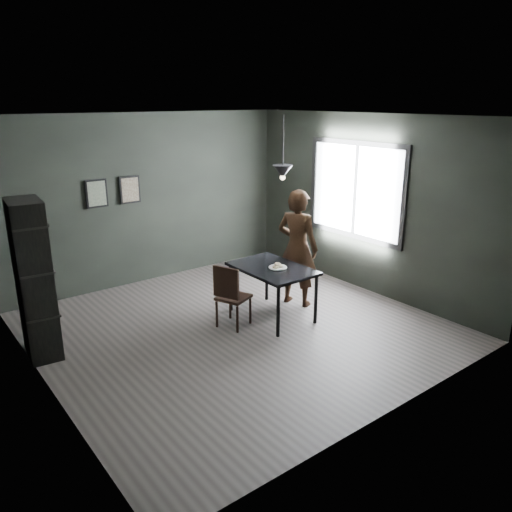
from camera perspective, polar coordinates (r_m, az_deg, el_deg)
ground at (r=6.93m, az=-2.06°, el=-8.15°), size 5.00×5.00×0.00m
back_wall at (r=8.55m, az=-12.06°, el=6.39°), size 5.00×0.10×2.80m
ceiling at (r=6.24m, az=-2.35°, el=15.67°), size 5.00×5.00×0.02m
window_assembly at (r=8.19m, az=11.27°, el=7.36°), size 0.04×1.96×1.56m
cafe_table at (r=7.01m, az=1.87°, el=-1.89°), size 0.80×1.20×0.75m
white_plate at (r=6.94m, az=2.49°, el=-1.37°), size 0.23×0.23×0.01m
donut_pile at (r=6.92m, az=2.50°, el=-1.11°), size 0.17×0.13×0.07m
woman at (r=7.43m, az=4.75°, el=0.92°), size 0.63×0.76×1.77m
wood_chair at (r=6.73m, az=-2.98°, el=-4.21°), size 0.51×0.51×0.90m
shelf_unit at (r=6.44m, az=-24.05°, el=-2.54°), size 0.43×0.67×1.92m
pendant_lamp at (r=6.91m, az=3.07°, el=9.61°), size 0.28×0.28×0.86m
framed_print_left at (r=8.15m, az=-17.76°, el=6.82°), size 0.34×0.04×0.44m
framed_print_right at (r=8.35m, az=-14.22°, el=7.36°), size 0.34×0.04×0.44m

